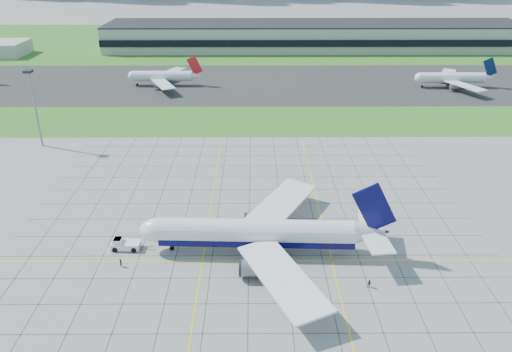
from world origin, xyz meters
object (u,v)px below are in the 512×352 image
(airliner, at_px, (258,233))
(pushback_tug, at_px, (124,244))
(distant_jet_1, at_px, (164,76))
(crew_near, at_px, (121,263))
(crew_far, at_px, (370,284))
(light_mast, at_px, (33,99))
(distant_jet_2, at_px, (453,78))

(airliner, bearing_deg, pushback_tug, 179.71)
(pushback_tug, bearing_deg, distant_jet_1, 97.76)
(crew_near, bearing_deg, pushback_tug, 21.70)
(airliner, relative_size, crew_far, 31.80)
(light_mast, height_order, distant_jet_1, light_mast)
(pushback_tug, xyz_separation_m, distant_jet_1, (-13.34, 138.49, 3.33))
(pushback_tug, xyz_separation_m, distant_jet_2, (122.26, 134.54, 3.33))
(pushback_tug, bearing_deg, light_mast, 126.41)
(distant_jet_2, bearing_deg, distant_jet_1, 178.33)
(light_mast, relative_size, crew_near, 13.31)
(crew_near, relative_size, distant_jet_1, 0.05)
(crew_near, bearing_deg, distant_jet_1, 20.46)
(light_mast, bearing_deg, airliner, -41.33)
(pushback_tug, bearing_deg, crew_near, -80.94)
(light_mast, distance_m, distant_jet_1, 82.48)
(light_mast, bearing_deg, crew_near, -58.07)
(airliner, relative_size, pushback_tug, 6.00)
(pushback_tug, height_order, distant_jet_1, distant_jet_1)
(pushback_tug, relative_size, crew_near, 4.89)
(crew_far, bearing_deg, airliner, 155.23)
(crew_far, bearing_deg, crew_near, 177.13)
(light_mast, xyz_separation_m, distant_jet_2, (164.37, 72.46, -11.70))
(airliner, bearing_deg, light_mast, 140.93)
(light_mast, xyz_separation_m, crew_far, (94.18, -76.17, -15.29))
(light_mast, distance_m, crew_near, 82.56)
(light_mast, bearing_deg, distant_jet_1, 69.37)
(pushback_tug, relative_size, crew_far, 5.30)
(crew_far, bearing_deg, pushback_tug, 170.10)
(pushback_tug, bearing_deg, crew_far, -12.88)
(crew_far, bearing_deg, light_mast, 146.28)
(crew_near, xyz_separation_m, distant_jet_2, (121.45, 141.33, 3.52))
(distant_jet_1, bearing_deg, pushback_tug, -84.50)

